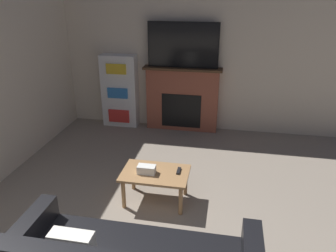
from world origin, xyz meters
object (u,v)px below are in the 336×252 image
object	(u,v)px
coffee_table	(155,177)
bookshelf	(120,91)
tv	(183,45)
fireplace	(182,99)

from	to	relation	value
coffee_table	bookshelf	world-z (taller)	bookshelf
tv	coffee_table	size ratio (longest dim) A/B	1.52
tv	coffee_table	distance (m)	2.64
fireplace	bookshelf	distance (m)	1.20
coffee_table	fireplace	bearing A→B (deg)	90.45
fireplace	bookshelf	size ratio (longest dim) A/B	1.04
fireplace	tv	size ratio (longest dim) A/B	1.14
tv	bookshelf	distance (m)	1.50
fireplace	coffee_table	bearing A→B (deg)	-89.55
tv	bookshelf	bearing A→B (deg)	-179.92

